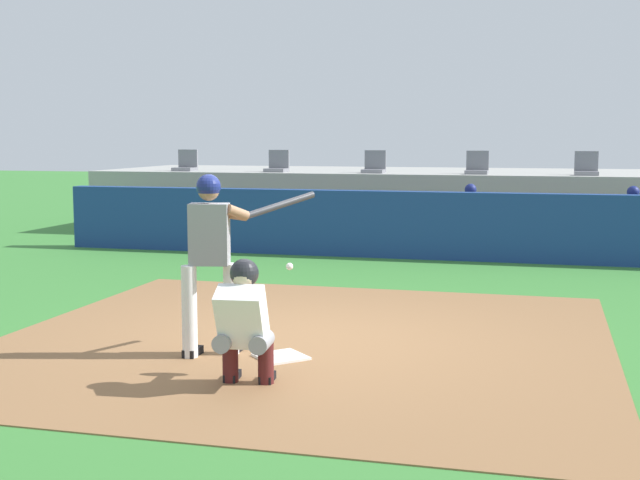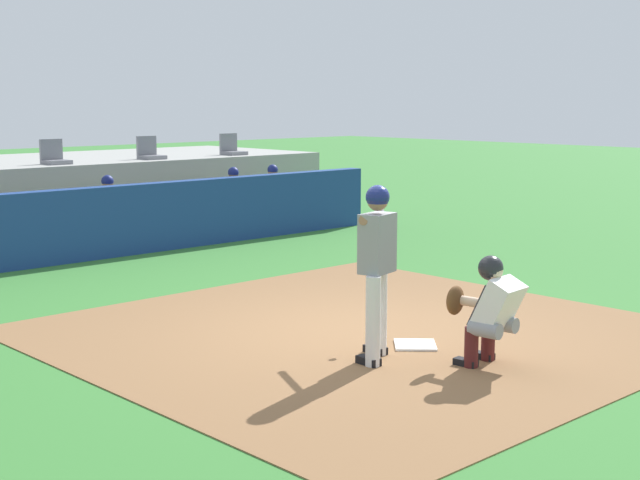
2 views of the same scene
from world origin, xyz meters
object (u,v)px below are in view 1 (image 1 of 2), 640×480
(dugout_player_1, at_px, (633,222))
(stadium_seat_3, at_px, (477,167))
(stadium_seat_0, at_px, (186,165))
(stadium_seat_4, at_px, (586,168))
(home_plate, at_px, (281,357))
(stadium_seat_2, at_px, (374,167))
(dugout_player_0, at_px, (469,218))
(stadium_seat_1, at_px, (277,166))
(catcher_crouched, at_px, (244,318))
(batter_at_plate, at_px, (213,253))

(dugout_player_1, xyz_separation_m, stadium_seat_3, (-2.89, 2.03, 0.86))
(stadium_seat_0, distance_m, stadium_seat_4, 8.67)
(home_plate, relative_size, stadium_seat_0, 0.92)
(home_plate, xyz_separation_m, stadium_seat_2, (-1.08, 10.18, 1.51))
(stadium_seat_2, bearing_deg, dugout_player_0, -42.74)
(dugout_player_0, relative_size, stadium_seat_1, 2.71)
(catcher_crouched, distance_m, stadium_seat_0, 12.42)
(stadium_seat_1, bearing_deg, stadium_seat_0, 180.00)
(home_plate, relative_size, batter_at_plate, 0.24)
(dugout_player_0, bearing_deg, batter_at_plate, -102.35)
(catcher_crouched, bearing_deg, stadium_seat_0, 115.80)
(dugout_player_0, bearing_deg, stadium_seat_3, 91.00)
(stadium_seat_2, bearing_deg, home_plate, -83.92)
(dugout_player_0, xyz_separation_m, stadium_seat_3, (-0.04, 2.03, 0.86))
(home_plate, bearing_deg, stadium_seat_0, 118.02)
(stadium_seat_0, bearing_deg, stadium_seat_3, 0.00)
(batter_at_plate, bearing_deg, stadium_seat_2, 92.27)
(home_plate, xyz_separation_m, stadium_seat_4, (3.25, 10.18, 1.51))
(home_plate, xyz_separation_m, batter_at_plate, (-0.68, -0.06, 1.01))
(home_plate, height_order, catcher_crouched, catcher_crouched)
(batter_at_plate, xyz_separation_m, dugout_player_0, (1.80, 8.20, -0.36))
(dugout_player_0, distance_m, stadium_seat_0, 6.90)
(dugout_player_0, xyz_separation_m, stadium_seat_1, (-4.37, 2.03, 0.86))
(dugout_player_1, bearing_deg, batter_at_plate, -119.56)
(stadium_seat_0, distance_m, stadium_seat_2, 4.33)
(dugout_player_1, relative_size, stadium_seat_4, 2.71)
(dugout_player_0, distance_m, stadium_seat_2, 3.12)
(stadium_seat_1, bearing_deg, batter_at_plate, -75.90)
(catcher_crouched, height_order, stadium_seat_4, stadium_seat_4)
(stadium_seat_0, bearing_deg, dugout_player_0, -17.29)
(stadium_seat_3, bearing_deg, stadium_seat_0, 180.00)
(dugout_player_1, height_order, stadium_seat_2, stadium_seat_2)
(home_plate, relative_size, stadium_seat_2, 0.92)
(batter_at_plate, xyz_separation_m, stadium_seat_1, (-2.57, 10.24, 0.50))
(dugout_player_0, xyz_separation_m, stadium_seat_2, (-2.20, 2.03, 0.86))
(catcher_crouched, relative_size, dugout_player_1, 1.42)
(home_plate, bearing_deg, stadium_seat_3, 83.92)
(catcher_crouched, xyz_separation_m, stadium_seat_0, (-5.39, 11.15, 0.93))
(catcher_crouched, distance_m, stadium_seat_1, 11.64)
(dugout_player_0, distance_m, dugout_player_1, 2.86)
(dugout_player_1, bearing_deg, stadium_seat_2, 158.09)
(batter_at_plate, relative_size, stadium_seat_1, 3.76)
(dugout_player_1, distance_m, stadium_seat_1, 7.55)
(stadium_seat_0, height_order, stadium_seat_2, same)
(batter_at_plate, distance_m, catcher_crouched, 1.20)
(catcher_crouched, distance_m, stadium_seat_2, 11.23)
(dugout_player_1, bearing_deg, stadium_seat_1, 164.27)
(dugout_player_0, relative_size, stadium_seat_2, 2.71)
(stadium_seat_2, relative_size, stadium_seat_4, 1.00)
(dugout_player_0, relative_size, stadium_seat_0, 2.71)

